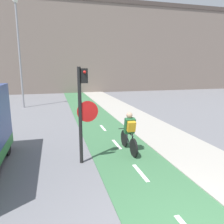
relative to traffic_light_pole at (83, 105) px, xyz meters
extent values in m
cube|color=white|center=(1.49, -1.19, -1.88)|extent=(0.12, 1.10, 0.00)
cube|color=white|center=(1.49, 1.31, -1.88)|extent=(0.12, 1.10, 0.00)
cube|color=white|center=(1.49, 3.81, -1.88)|extent=(0.12, 1.10, 0.00)
cube|color=slate|center=(1.49, 22.65, 3.37)|extent=(60.00, 5.00, 10.55)
cube|color=#473D38|center=(1.49, 22.65, 8.90)|extent=(60.00, 5.20, 0.50)
cylinder|color=black|center=(-0.09, 0.00, -0.37)|extent=(0.11, 0.11, 3.07)
cube|color=black|center=(0.07, 0.00, 0.89)|extent=(0.20, 0.20, 0.44)
sphere|color=red|center=(0.07, -0.11, 1.00)|extent=(0.09, 0.09, 0.09)
cone|color=red|center=(0.15, 0.00, -0.22)|extent=(0.67, 0.01, 0.67)
cone|color=silver|center=(0.15, 0.00, -0.22)|extent=(0.60, 0.02, 0.60)
cylinder|color=gray|center=(-3.15, 11.19, 1.89)|extent=(0.14, 0.14, 7.59)
sphere|color=silver|center=(-3.15, 11.19, 5.79)|extent=(0.36, 0.36, 0.36)
cylinder|color=black|center=(1.72, 0.01, -1.58)|extent=(0.07, 0.65, 0.65)
cylinder|color=black|center=(1.72, 1.06, -1.58)|extent=(0.07, 0.65, 0.65)
cylinder|color=black|center=(1.72, 0.74, -1.41)|extent=(0.04, 0.67, 0.41)
cylinder|color=black|center=(1.72, 0.25, -1.39)|extent=(0.04, 0.35, 0.43)
cylinder|color=black|center=(1.72, 0.58, -1.20)|extent=(0.04, 0.97, 0.07)
cylinder|color=black|center=(1.72, 0.21, -1.59)|extent=(0.04, 0.40, 0.05)
cylinder|color=black|center=(1.72, 1.06, -1.17)|extent=(0.46, 0.03, 0.03)
cube|color=#235B33|center=(1.72, 0.46, -0.91)|extent=(0.36, 0.31, 0.59)
sphere|color=tan|center=(1.72, 0.50, -0.53)|extent=(0.22, 0.22, 0.22)
cylinder|color=#232328|center=(1.62, 0.43, -1.34)|extent=(0.04, 0.07, 0.41)
cylinder|color=#232328|center=(1.82, 0.43, -1.34)|extent=(0.04, 0.07, 0.41)
cube|color=orange|center=(1.72, 0.28, -0.89)|extent=(0.28, 0.23, 0.39)
cylinder|color=black|center=(-2.55, 1.31, -1.55)|extent=(0.18, 0.70, 0.70)
camera|label=1|loc=(-0.84, -6.67, 1.14)|focal=35.00mm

